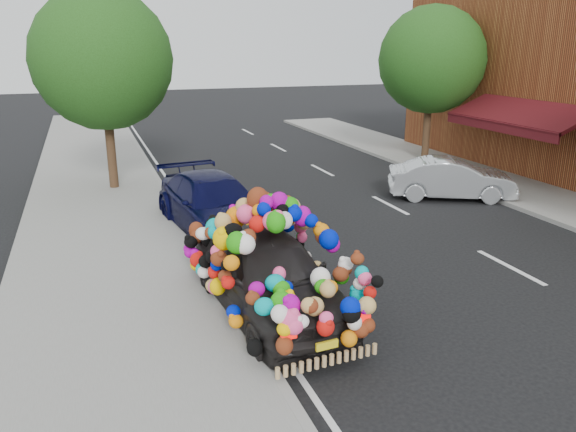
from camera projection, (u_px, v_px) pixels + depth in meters
name	position (u px, v px, depth m)	size (l,w,h in m)	color
ground	(355.00, 292.00, 10.59)	(100.00, 100.00, 0.00)	black
sidewalk	(119.00, 326.00, 9.17)	(4.00, 60.00, 0.12)	gray
kerb	(235.00, 308.00, 9.81)	(0.15, 60.00, 0.13)	gray
footpath_far	(568.00, 206.00, 15.93)	(3.00, 40.00, 0.12)	gray
lane_markings	(510.00, 267.00, 11.76)	(6.00, 50.00, 0.01)	silver
tree_near_sidewalk	(103.00, 60.00, 16.71)	(4.20, 4.20, 6.13)	#332114
tree_far_b	(432.00, 60.00, 21.03)	(4.00, 4.00, 5.90)	#332114
plush_art_car	(268.00, 255.00, 9.48)	(2.39, 4.57, 2.09)	black
navy_sedan	(214.00, 204.00, 13.88)	(1.92, 4.72, 1.37)	black
silver_hatchback	(451.00, 179.00, 16.80)	(1.28, 3.68, 1.21)	#B5B9BD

